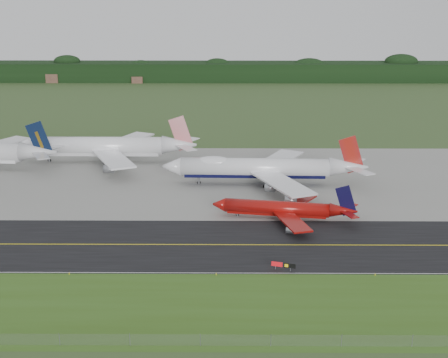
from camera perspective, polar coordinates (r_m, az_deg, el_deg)
ground at (r=152.78m, az=0.87°, el=-5.44°), size 600.00×600.00×0.00m
grass_verge at (r=121.15m, az=1.00°, el=-11.76°), size 400.00×30.00×0.01m
taxiway at (r=149.09m, az=0.88°, el=-6.03°), size 400.00×32.00×0.02m
apron at (r=200.88m, az=0.76°, el=0.11°), size 400.00×78.00×0.01m
taxiway_centreline at (r=149.08m, az=0.88°, el=-6.02°), size 400.00×0.40×0.00m
taxiway_edge_line at (r=134.94m, az=0.93°, el=-8.59°), size 400.00×0.25×0.00m
perimeter_fence at (r=109.35m, az=1.06°, el=-14.53°), size 320.00×0.10×320.00m
horizon_treeline at (r=418.37m, az=0.59°, el=9.70°), size 700.00×25.00×12.00m
jet_ba_747 at (r=192.63m, az=3.50°, el=1.02°), size 63.42×52.60×15.96m
jet_red_737 at (r=164.96m, az=5.57°, el=-2.74°), size 38.14×30.74×10.32m
jet_star_tail at (r=221.77m, az=-10.65°, el=2.92°), size 63.16×53.09×16.72m
taxiway_sign at (r=136.28m, az=5.45°, el=-7.84°), size 5.12×1.70×1.76m
edge_marker_left at (r=138.15m, az=-13.97°, el=-8.39°), size 0.16×0.16×0.50m
edge_marker_center at (r=133.96m, az=-0.72°, el=-8.68°), size 0.16×0.16×0.50m
edge_marker_right at (r=137.54m, az=13.66°, el=-8.49°), size 0.16×0.16×0.50m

